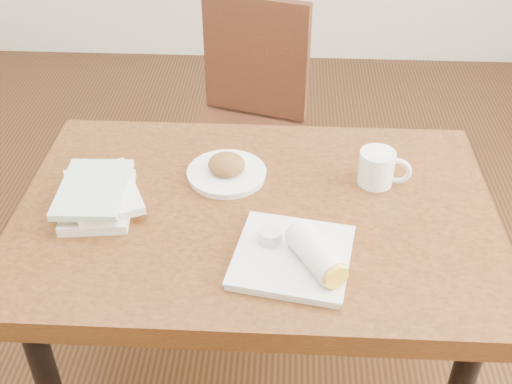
{
  "coord_description": "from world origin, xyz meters",
  "views": [
    {
      "loc": [
        0.07,
        -1.26,
        1.74
      ],
      "look_at": [
        0.0,
        0.0,
        0.8
      ],
      "focal_mm": 45.0,
      "sensor_mm": 36.0,
      "label": 1
    }
  ],
  "objects_px": {
    "table": "(256,234)",
    "chair_far": "(246,114)",
    "plate_burrito": "(299,255)",
    "book_stack": "(99,195)",
    "coffee_mug": "(378,167)",
    "plate_scone": "(227,170)"
  },
  "relations": [
    {
      "from": "table",
      "to": "chair_far",
      "type": "bearing_deg",
      "value": 95.61
    },
    {
      "from": "plate_burrito",
      "to": "book_stack",
      "type": "xyz_separation_m",
      "value": [
        -0.5,
        0.19,
        0.01
      ]
    },
    {
      "from": "coffee_mug",
      "to": "plate_burrito",
      "type": "xyz_separation_m",
      "value": [
        -0.2,
        -0.32,
        -0.02
      ]
    },
    {
      "from": "coffee_mug",
      "to": "book_stack",
      "type": "distance_m",
      "value": 0.72
    },
    {
      "from": "plate_scone",
      "to": "plate_burrito",
      "type": "height_order",
      "value": "plate_burrito"
    },
    {
      "from": "table",
      "to": "chair_far",
      "type": "height_order",
      "value": "chair_far"
    },
    {
      "from": "chair_far",
      "to": "plate_burrito",
      "type": "xyz_separation_m",
      "value": [
        0.19,
        -1.02,
        0.23
      ]
    },
    {
      "from": "plate_burrito",
      "to": "book_stack",
      "type": "bearing_deg",
      "value": 159.19
    },
    {
      "from": "chair_far",
      "to": "book_stack",
      "type": "relative_size",
      "value": 3.44
    },
    {
      "from": "plate_burrito",
      "to": "book_stack",
      "type": "relative_size",
      "value": 1.07
    },
    {
      "from": "book_stack",
      "to": "plate_burrito",
      "type": "bearing_deg",
      "value": -20.81
    },
    {
      "from": "plate_scone",
      "to": "coffee_mug",
      "type": "height_order",
      "value": "coffee_mug"
    },
    {
      "from": "plate_scone",
      "to": "book_stack",
      "type": "xyz_separation_m",
      "value": [
        -0.31,
        -0.14,
        0.01
      ]
    },
    {
      "from": "coffee_mug",
      "to": "book_stack",
      "type": "relative_size",
      "value": 0.49
    },
    {
      "from": "plate_burrito",
      "to": "plate_scone",
      "type": "bearing_deg",
      "value": 120.26
    },
    {
      "from": "table",
      "to": "plate_scone",
      "type": "bearing_deg",
      "value": 122.97
    },
    {
      "from": "table",
      "to": "book_stack",
      "type": "xyz_separation_m",
      "value": [
        -0.39,
        -0.01,
        0.12
      ]
    },
    {
      "from": "chair_far",
      "to": "book_stack",
      "type": "height_order",
      "value": "chair_far"
    },
    {
      "from": "plate_scone",
      "to": "coffee_mug",
      "type": "relative_size",
      "value": 1.55
    },
    {
      "from": "table",
      "to": "plate_burrito",
      "type": "relative_size",
      "value": 4.02
    },
    {
      "from": "plate_scone",
      "to": "table",
      "type": "bearing_deg",
      "value": -57.03
    },
    {
      "from": "coffee_mug",
      "to": "book_stack",
      "type": "height_order",
      "value": "coffee_mug"
    }
  ]
}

